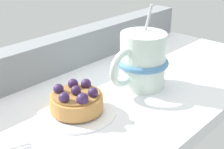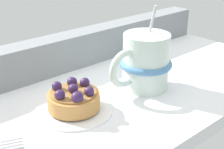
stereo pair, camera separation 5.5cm
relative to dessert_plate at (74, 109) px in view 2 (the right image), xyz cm
name	(u,v)px [view 2 (the right image)]	position (x,y,z in cm)	size (l,w,h in cm)	color
ground_plane	(94,106)	(4.66, 0.74, -1.59)	(88.27, 35.40, 2.52)	white
window_rail_back	(46,57)	(4.66, 15.94, 3.23)	(86.51, 5.00, 7.12)	gray
dessert_plate	(74,109)	(0.00, 0.00, 0.00)	(12.55, 12.55, 0.71)	white
raspberry_tart	(74,98)	(0.00, -0.02, 2.00)	(8.45, 8.45, 4.15)	#B77F42
coffee_mug	(145,62)	(14.72, -1.48, 4.74)	(13.43, 9.59, 15.11)	silver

